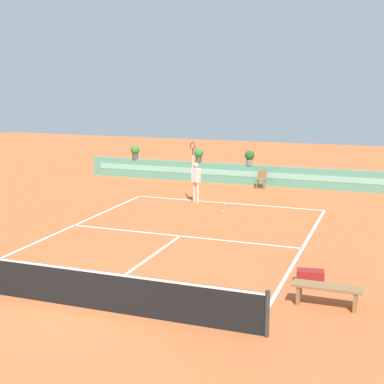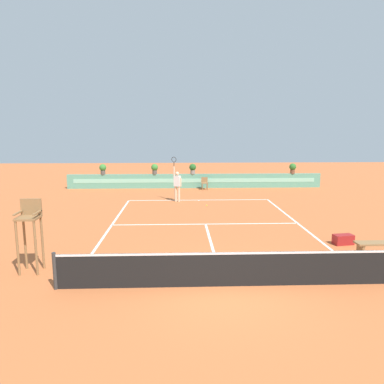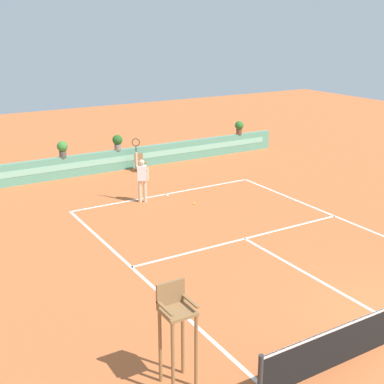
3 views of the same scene
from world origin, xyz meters
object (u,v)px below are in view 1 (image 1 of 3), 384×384
tennis_player (196,179)px  potted_plant_far_left (135,151)px  bench_courtside (327,291)px  ball_kid_chair (261,178)px  potted_plant_centre (250,157)px  tennis_ball_near_baseline (223,211)px  potted_plant_left (199,154)px  gear_bag (310,277)px

tennis_player → potted_plant_far_left: 7.16m
bench_courtside → ball_kid_chair: bearing=109.2°
tennis_player → ball_kid_chair: bearing=65.6°
tennis_player → potted_plant_centre: (1.09, 4.89, 0.36)m
ball_kid_chair → tennis_ball_near_baseline: (-0.28, -5.47, -0.44)m
bench_courtside → potted_plant_left: 16.59m
tennis_ball_near_baseline → potted_plant_far_left: (-6.83, 6.21, 1.38)m
ball_kid_chair → potted_plant_centre: bearing=137.4°
potted_plant_left → tennis_ball_near_baseline: bearing=-62.7°
tennis_ball_near_baseline → potted_plant_left: bearing=117.3°
tennis_ball_near_baseline → bench_courtside: bearing=-58.4°
potted_plant_centre → potted_plant_far_left: bearing=180.0°
tennis_player → potted_plant_far_left: tennis_player is taller
potted_plant_left → potted_plant_far_left: (-3.62, 0.00, 0.00)m
bench_courtside → potted_plant_left: (-8.23, 14.37, 1.04)m
tennis_ball_near_baseline → potted_plant_centre: 6.38m
bench_courtside → tennis_player: size_ratio=0.62×
potted_plant_centre → potted_plant_left: 2.69m
tennis_player → tennis_ball_near_baseline: size_ratio=38.01×
bench_courtside → potted_plant_far_left: bearing=129.5°
ball_kid_chair → potted_plant_far_left: potted_plant_far_left is taller
gear_bag → potted_plant_far_left: (-11.28, 13.00, 1.23)m
tennis_player → potted_plant_centre: tennis_player is taller
tennis_player → tennis_ball_near_baseline: tennis_player is taller
tennis_player → bench_courtside: bearing=-55.0°
bench_courtside → gear_bag: bench_courtside is taller
potted_plant_far_left → bench_courtside: bearing=-50.5°
ball_kid_chair → tennis_player: (-1.88, -4.16, 0.57)m
gear_bag → potted_plant_left: size_ratio=0.97×
ball_kid_chair → tennis_player: bearing=-114.4°
bench_courtside → gear_bag: bearing=112.8°
potted_plant_left → potted_plant_centre: bearing=0.0°
ball_kid_chair → potted_plant_centre: potted_plant_centre is taller
ball_kid_chair → tennis_ball_near_baseline: bearing=-92.9°
gear_bag → potted_plant_centre: 13.97m
potted_plant_left → potted_plant_far_left: size_ratio=1.00×
bench_courtside → potted_plant_centre: bearing=111.1°
ball_kid_chair → bench_courtside: ball_kid_chair is taller
ball_kid_chair → potted_plant_far_left: size_ratio=1.17×
bench_courtside → potted_plant_centre: size_ratio=2.21×
ball_kid_chair → tennis_player: 4.60m
gear_bag → tennis_ball_near_baseline: bearing=123.2°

